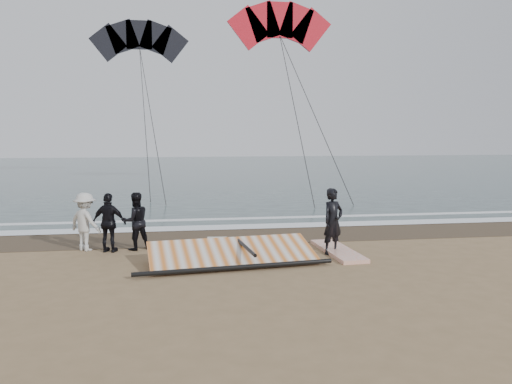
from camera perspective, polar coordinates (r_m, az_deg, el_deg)
ground at (r=12.18m, az=4.95°, el=-9.10°), size 120.00×120.00×0.00m
sea at (r=44.60m, az=-4.87°, el=2.43°), size 120.00×54.00×0.02m
wet_sand at (r=16.46m, az=1.33°, el=-4.88°), size 120.00×2.80×0.01m
foam_near at (r=17.82m, az=0.57°, el=-3.92°), size 120.00×0.90×0.01m
foam_far at (r=19.47m, az=-0.21°, el=-3.01°), size 120.00×0.45×0.01m
man_main at (r=13.88m, az=8.78°, el=-3.32°), size 0.79×0.69×1.82m
board_white at (r=14.21m, az=9.34°, el=-6.64°), size 0.91×2.65×0.10m
board_cream at (r=14.65m, az=-4.69°, el=-6.19°), size 0.87×2.31×0.09m
trio_cluster at (r=14.73m, az=-16.59°, el=-3.28°), size 2.50×1.20×1.67m
sail_rig at (r=12.98m, az=-3.00°, el=-7.18°), size 4.89×2.23×0.52m
kite_red at (r=29.97m, az=2.74°, el=18.09°), size 6.53×4.01×11.82m
kite_dark at (r=37.72m, az=-13.18°, el=16.19°), size 7.77×7.21×17.14m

